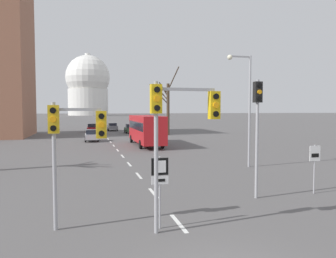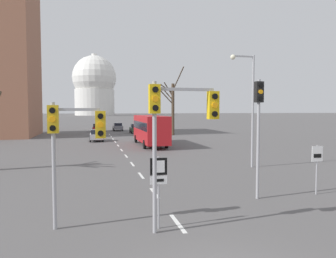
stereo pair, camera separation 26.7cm
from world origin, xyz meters
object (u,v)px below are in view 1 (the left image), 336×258
(speed_limit_sign, at_px, (315,161))
(sedan_near_right, at_px, (112,127))
(sedan_mid_centre, at_px, (92,128))
(city_bus, at_px, (146,128))
(traffic_signal_near_left, at_px, (71,134))
(traffic_signal_near_right, at_px, (257,116))
(route_sign_post, at_px, (160,180))
(sedan_near_left, at_px, (92,135))
(street_lamp_right, at_px, (246,99))
(traffic_signal_centre_tall, at_px, (177,118))
(sedan_far_left, at_px, (131,129))

(speed_limit_sign, distance_m, sedan_near_right, 52.60)
(sedan_mid_centre, bearing_deg, city_bus, -77.62)
(traffic_signal_near_left, height_order, speed_limit_sign, traffic_signal_near_left)
(traffic_signal_near_left, relative_size, speed_limit_sign, 1.81)
(sedan_mid_centre, bearing_deg, sedan_near_right, 35.35)
(traffic_signal_near_right, bearing_deg, speed_limit_sign, 0.79)
(sedan_near_right, height_order, sedan_mid_centre, sedan_mid_centre)
(route_sign_post, xyz_separation_m, sedan_mid_centre, (-1.12, 52.17, -0.92))
(sedan_near_right, bearing_deg, route_sign_post, -93.08)
(traffic_signal_near_right, xyz_separation_m, sedan_near_left, (-6.86, 30.66, -3.06))
(sedan_near_left, distance_m, sedan_mid_centre, 18.79)
(street_lamp_right, xyz_separation_m, sedan_mid_centre, (-9.88, 41.67, -4.11))
(traffic_signal_centre_tall, height_order, street_lamp_right, street_lamp_right)
(traffic_signal_near_right, relative_size, sedan_near_right, 1.23)
(traffic_signal_near_left, bearing_deg, route_sign_post, -14.43)
(traffic_signal_centre_tall, xyz_separation_m, sedan_mid_centre, (-1.63, 52.55, -3.06))
(speed_limit_sign, bearing_deg, sedan_mid_centre, 101.01)
(route_sign_post, xyz_separation_m, sedan_near_left, (-1.58, 33.39, -0.94))
(traffic_signal_centre_tall, bearing_deg, route_sign_post, 143.02)
(traffic_signal_near_left, height_order, street_lamp_right, street_lamp_right)
(route_sign_post, relative_size, sedan_near_left, 0.63)
(traffic_signal_near_left, distance_m, sedan_near_left, 32.76)
(sedan_near_left, bearing_deg, sedan_mid_centre, 88.61)
(sedan_mid_centre, xyz_separation_m, city_bus, (5.61, -25.55, 1.24))
(city_bus, bearing_deg, traffic_signal_near_right, -88.10)
(traffic_signal_near_right, distance_m, city_bus, 23.98)
(street_lamp_right, height_order, sedan_near_left, street_lamp_right)
(traffic_signal_near_left, bearing_deg, speed_limit_sign, 9.99)
(sedan_mid_centre, bearing_deg, traffic_signal_centre_tall, -88.23)
(traffic_signal_centre_tall, relative_size, street_lamp_right, 0.63)
(route_sign_post, bearing_deg, street_lamp_right, 50.19)
(route_sign_post, bearing_deg, sedan_near_right, 86.92)
(sedan_near_right, bearing_deg, speed_limit_sign, -83.97)
(traffic_signal_centre_tall, xyz_separation_m, sedan_far_left, (5.07, 47.93, -3.05))
(sedan_near_left, xyz_separation_m, city_bus, (6.06, -6.76, 1.26))
(street_lamp_right, relative_size, sedan_near_right, 1.78)
(speed_limit_sign, relative_size, sedan_near_left, 0.60)
(sedan_far_left, bearing_deg, street_lamp_right, -85.10)
(sedan_near_left, relative_size, city_bus, 0.37)
(traffic_signal_near_right, distance_m, sedan_far_left, 44.93)
(sedan_near_right, bearing_deg, sedan_far_left, -70.83)
(sedan_near_left, bearing_deg, route_sign_post, -87.29)
(route_sign_post, bearing_deg, sedan_near_left, 92.71)
(traffic_signal_centre_tall, height_order, traffic_signal_near_right, traffic_signal_near_right)
(street_lamp_right, xyz_separation_m, city_bus, (-4.27, 16.12, -2.87))
(traffic_signal_near_right, relative_size, street_lamp_right, 0.69)
(street_lamp_right, distance_m, sedan_near_left, 25.45)
(traffic_signal_near_left, bearing_deg, street_lamp_right, 39.78)
(route_sign_post, bearing_deg, traffic_signal_near_left, 165.57)
(city_bus, bearing_deg, route_sign_post, -99.56)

